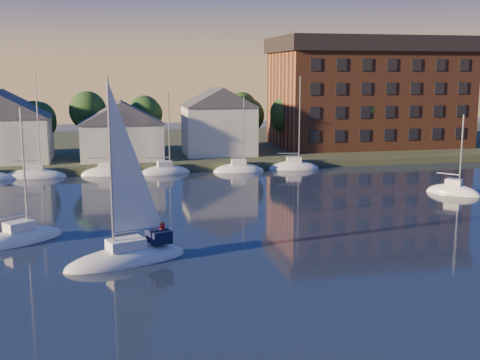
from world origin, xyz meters
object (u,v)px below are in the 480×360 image
object	(u,v)px
clubhouse_centre	(121,129)
drifting_sailboat_right	(453,193)
hero_sailboat	(128,254)
condo_block	(368,92)
drifting_sailboat_left	(20,241)
clubhouse_east	(219,120)

from	to	relation	value
clubhouse_centre	drifting_sailboat_right	xyz separation A→B (m)	(34.14, -27.58, -5.04)
clubhouse_centre	hero_sailboat	world-z (taller)	hero_sailboat
condo_block	hero_sailboat	xyz separation A→B (m)	(-40.73, -51.77, -9.21)
clubhouse_centre	drifting_sailboat_left	world-z (taller)	drifting_sailboat_left
clubhouse_centre	drifting_sailboat_right	world-z (taller)	clubhouse_centre
hero_sailboat	drifting_sailboat_right	distance (m)	38.47
clubhouse_centre	clubhouse_east	bearing A→B (deg)	8.13
clubhouse_centre	clubhouse_east	distance (m)	14.17
drifting_sailboat_right	hero_sailboat	bearing A→B (deg)	-106.63
drifting_sailboat_right	clubhouse_centre	bearing A→B (deg)	-170.55
drifting_sailboat_left	drifting_sailboat_right	bearing A→B (deg)	-23.95
hero_sailboat	drifting_sailboat_left	size ratio (longest dim) A/B	1.21
clubhouse_centre	drifting_sailboat_left	size ratio (longest dim) A/B	1.02
clubhouse_east	hero_sailboat	distance (m)	48.44
clubhouse_east	condo_block	size ratio (longest dim) A/B	0.34
clubhouse_east	drifting_sailboat_left	distance (m)	45.63
hero_sailboat	drifting_sailboat_left	bearing A→B (deg)	-59.70
hero_sailboat	clubhouse_east	bearing A→B (deg)	-127.58
clubhouse_east	hero_sailboat	size ratio (longest dim) A/B	0.76
clubhouse_centre	clubhouse_east	size ratio (longest dim) A/B	1.10
drifting_sailboat_right	drifting_sailboat_left	bearing A→B (deg)	-119.05
hero_sailboat	drifting_sailboat_right	bearing A→B (deg)	-174.78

